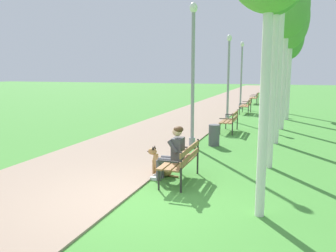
{
  "coord_description": "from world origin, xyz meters",
  "views": [
    {
      "loc": [
        2.53,
        -5.62,
        2.44
      ],
      "look_at": [
        -0.58,
        3.42,
        0.9
      ],
      "focal_mm": 36.56,
      "sensor_mm": 36.0,
      "label": 1
    }
  ],
  "objects_px": {
    "dog_shepherd": "(161,165)",
    "park_bench_far": "(246,105)",
    "park_bench_near": "(182,159)",
    "lamp_post_mid": "(228,77)",
    "birch_tree_sixth": "(290,37)",
    "park_bench_furthest": "(255,97)",
    "person_seated_on_near_bench": "(173,151)",
    "litter_bin": "(214,135)",
    "birch_tree_fifth": "(292,19)",
    "park_bench_mid": "(231,120)",
    "lamp_post_near": "(193,74)",
    "lamp_post_far": "(241,74)",
    "birch_tree_fourth": "(288,8)"
  },
  "relations": [
    {
      "from": "birch_tree_sixth",
      "to": "litter_bin",
      "type": "xyz_separation_m",
      "value": [
        -2.25,
        -9.9,
        -3.96
      ]
    },
    {
      "from": "birch_tree_sixth",
      "to": "litter_bin",
      "type": "bearing_deg",
      "value": -102.81
    },
    {
      "from": "park_bench_mid",
      "to": "park_bench_far",
      "type": "height_order",
      "value": "same"
    },
    {
      "from": "park_bench_far",
      "to": "person_seated_on_near_bench",
      "type": "bearing_deg",
      "value": -90.83
    },
    {
      "from": "park_bench_furthest",
      "to": "lamp_post_mid",
      "type": "height_order",
      "value": "lamp_post_mid"
    },
    {
      "from": "park_bench_furthest",
      "to": "lamp_post_near",
      "type": "relative_size",
      "value": 0.33
    },
    {
      "from": "birch_tree_sixth",
      "to": "birch_tree_fourth",
      "type": "bearing_deg",
      "value": -91.89
    },
    {
      "from": "park_bench_furthest",
      "to": "person_seated_on_near_bench",
      "type": "xyz_separation_m",
      "value": [
        -0.14,
        -19.3,
        0.17
      ]
    },
    {
      "from": "dog_shepherd",
      "to": "park_bench_far",
      "type": "bearing_deg",
      "value": 87.44
    },
    {
      "from": "birch_tree_fourth",
      "to": "birch_tree_sixth",
      "type": "relative_size",
      "value": 1.11
    },
    {
      "from": "lamp_post_near",
      "to": "park_bench_furthest",
      "type": "bearing_deg",
      "value": 87.67
    },
    {
      "from": "park_bench_near",
      "to": "lamp_post_mid",
      "type": "relative_size",
      "value": 0.36
    },
    {
      "from": "lamp_post_mid",
      "to": "birch_tree_sixth",
      "type": "xyz_separation_m",
      "value": [
        2.81,
        3.75,
        2.14
      ]
    },
    {
      "from": "dog_shepherd",
      "to": "lamp_post_near",
      "type": "bearing_deg",
      "value": 92.13
    },
    {
      "from": "person_seated_on_near_bench",
      "to": "birch_tree_sixth",
      "type": "distance_m",
      "value": 14.49
    },
    {
      "from": "lamp_post_mid",
      "to": "litter_bin",
      "type": "xyz_separation_m",
      "value": [
        0.56,
        -6.15,
        -1.82
      ]
    },
    {
      "from": "lamp_post_mid",
      "to": "birch_tree_fourth",
      "type": "bearing_deg",
      "value": -37.69
    },
    {
      "from": "lamp_post_near",
      "to": "birch_tree_sixth",
      "type": "relative_size",
      "value": 0.8
    },
    {
      "from": "birch_tree_fourth",
      "to": "park_bench_near",
      "type": "bearing_deg",
      "value": -103.89
    },
    {
      "from": "birch_tree_sixth",
      "to": "litter_bin",
      "type": "relative_size",
      "value": 8.04
    },
    {
      "from": "lamp_post_mid",
      "to": "lamp_post_far",
      "type": "distance_m",
      "value": 5.58
    },
    {
      "from": "lamp_post_mid",
      "to": "park_bench_near",
      "type": "bearing_deg",
      "value": -86.39
    },
    {
      "from": "person_seated_on_near_bench",
      "to": "litter_bin",
      "type": "xyz_separation_m",
      "value": [
        0.14,
        3.93,
        -0.33
      ]
    },
    {
      "from": "park_bench_near",
      "to": "lamp_post_near",
      "type": "distance_m",
      "value": 4.02
    },
    {
      "from": "lamp_post_mid",
      "to": "birch_tree_sixth",
      "type": "height_order",
      "value": "birch_tree_sixth"
    },
    {
      "from": "dog_shepherd",
      "to": "birch_tree_fifth",
      "type": "xyz_separation_m",
      "value": [
        2.77,
        10.93,
        4.67
      ]
    },
    {
      "from": "dog_shepherd",
      "to": "person_seated_on_near_bench",
      "type": "bearing_deg",
      "value": -35.61
    },
    {
      "from": "park_bench_mid",
      "to": "person_seated_on_near_bench",
      "type": "distance_m",
      "value": 6.66
    },
    {
      "from": "lamp_post_mid",
      "to": "birch_tree_fourth",
      "type": "distance_m",
      "value": 4.32
    },
    {
      "from": "park_bench_furthest",
      "to": "litter_bin",
      "type": "bearing_deg",
      "value": -90.01
    },
    {
      "from": "lamp_post_near",
      "to": "birch_tree_sixth",
      "type": "bearing_deg",
      "value": 74.35
    },
    {
      "from": "lamp_post_near",
      "to": "birch_tree_fourth",
      "type": "height_order",
      "value": "birch_tree_fourth"
    },
    {
      "from": "park_bench_far",
      "to": "park_bench_furthest",
      "type": "bearing_deg",
      "value": 90.47
    },
    {
      "from": "park_bench_mid",
      "to": "lamp_post_near",
      "type": "bearing_deg",
      "value": -103.6
    },
    {
      "from": "lamp_post_near",
      "to": "birch_tree_fifth",
      "type": "distance_m",
      "value": 8.61
    },
    {
      "from": "park_bench_mid",
      "to": "lamp_post_near",
      "type": "xyz_separation_m",
      "value": [
        -0.76,
        -3.14,
        1.82
      ]
    },
    {
      "from": "park_bench_near",
      "to": "litter_bin",
      "type": "bearing_deg",
      "value": 91.03
    },
    {
      "from": "dog_shepherd",
      "to": "litter_bin",
      "type": "xyz_separation_m",
      "value": [
        0.52,
        3.66,
        0.09
      ]
    },
    {
      "from": "birch_tree_fifth",
      "to": "park_bench_near",
      "type": "bearing_deg",
      "value": -101.01
    },
    {
      "from": "lamp_post_far",
      "to": "park_bench_near",
      "type": "bearing_deg",
      "value": -87.49
    },
    {
      "from": "park_bench_far",
      "to": "lamp_post_near",
      "type": "height_order",
      "value": "lamp_post_near"
    },
    {
      "from": "park_bench_far",
      "to": "litter_bin",
      "type": "relative_size",
      "value": 2.14
    },
    {
      "from": "person_seated_on_near_bench",
      "to": "lamp_post_far",
      "type": "xyz_separation_m",
      "value": [
        -0.48,
        15.65,
        1.54
      ]
    },
    {
      "from": "park_bench_near",
      "to": "person_seated_on_near_bench",
      "type": "height_order",
      "value": "person_seated_on_near_bench"
    },
    {
      "from": "park_bench_near",
      "to": "litter_bin",
      "type": "relative_size",
      "value": 2.14
    },
    {
      "from": "park_bench_mid",
      "to": "litter_bin",
      "type": "xyz_separation_m",
      "value": [
        -0.12,
        -2.72,
        -0.16
      ]
    },
    {
      "from": "park_bench_near",
      "to": "birch_tree_fifth",
      "type": "distance_m",
      "value": 12.23
    },
    {
      "from": "park_bench_near",
      "to": "lamp_post_mid",
      "type": "distance_m",
      "value": 10.22
    },
    {
      "from": "park_bench_mid",
      "to": "park_bench_far",
      "type": "distance_m",
      "value": 6.43
    },
    {
      "from": "lamp_post_far",
      "to": "litter_bin",
      "type": "relative_size",
      "value": 6.14
    }
  ]
}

